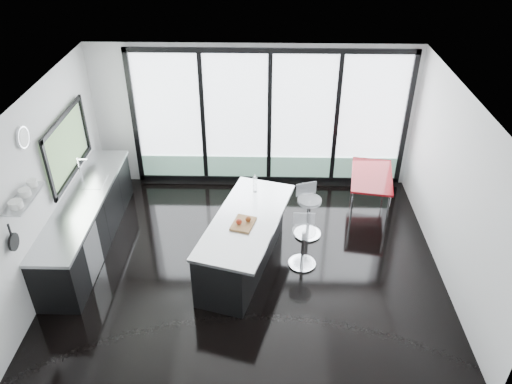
{
  "coord_description": "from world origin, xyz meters",
  "views": [
    {
      "loc": [
        0.26,
        -6.13,
        5.32
      ],
      "look_at": [
        0.1,
        0.3,
        1.15
      ],
      "focal_mm": 35.0,
      "sensor_mm": 36.0,
      "label": 1
    }
  ],
  "objects_px": {
    "bar_stool_far": "(308,217)",
    "bar_stool_near": "(303,247)",
    "red_table": "(370,191)",
    "island": "(242,241)"
  },
  "relations": [
    {
      "from": "island",
      "to": "bar_stool_near",
      "type": "height_order",
      "value": "island"
    },
    {
      "from": "red_table",
      "to": "island",
      "type": "bearing_deg",
      "value": -142.92
    },
    {
      "from": "bar_stool_near",
      "to": "red_table",
      "type": "height_order",
      "value": "bar_stool_near"
    },
    {
      "from": "bar_stool_far",
      "to": "red_table",
      "type": "height_order",
      "value": "bar_stool_far"
    },
    {
      "from": "bar_stool_far",
      "to": "red_table",
      "type": "distance_m",
      "value": 1.5
    },
    {
      "from": "island",
      "to": "red_table",
      "type": "distance_m",
      "value": 2.85
    },
    {
      "from": "island",
      "to": "bar_stool_near",
      "type": "distance_m",
      "value": 0.96
    },
    {
      "from": "bar_stool_far",
      "to": "bar_stool_near",
      "type": "bearing_deg",
      "value": -119.0
    },
    {
      "from": "island",
      "to": "bar_stool_far",
      "type": "height_order",
      "value": "island"
    },
    {
      "from": "bar_stool_near",
      "to": "red_table",
      "type": "distance_m",
      "value": 2.15
    }
  ]
}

